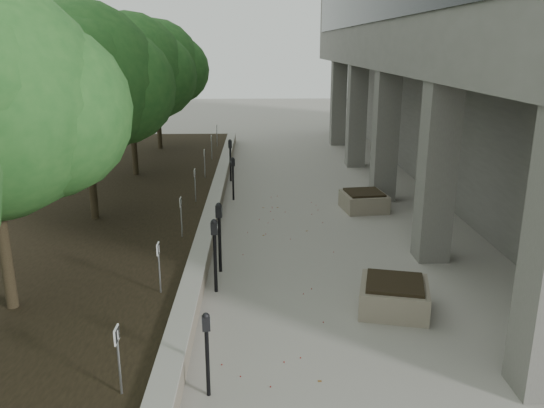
{
  "coord_description": "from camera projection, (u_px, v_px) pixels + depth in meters",
  "views": [
    {
      "loc": [
        -0.57,
        -5.62,
        4.74
      ],
      "look_at": [
        -0.22,
        7.06,
        1.02
      ],
      "focal_mm": 35.92,
      "sensor_mm": 36.0,
      "label": 1
    }
  ],
  "objects": [
    {
      "name": "retaining_wall",
      "position": [
        213.0,
        211.0,
        15.25
      ],
      "size": [
        0.39,
        26.0,
        0.5
      ],
      "primitive_type": null,
      "color": "gray",
      "rests_on": "ground"
    },
    {
      "name": "parking_meter_5",
      "position": [
        230.0,
        160.0,
        19.46
      ],
      "size": [
        0.15,
        0.11,
        1.53
      ],
      "primitive_type": null,
      "rotation": [
        0.0,
        0.0,
        0.01
      ],
      "color": "black",
      "rests_on": "ground"
    },
    {
      "name": "parking_meter_3",
      "position": [
        220.0,
        238.0,
        11.61
      ],
      "size": [
        0.16,
        0.12,
        1.56
      ],
      "primitive_type": null,
      "rotation": [
        0.0,
        0.0,
        -0.08
      ],
      "color": "black",
      "rests_on": "ground"
    },
    {
      "name": "crabapple_tree_5",
      "position": [
        157.0,
        85.0,
        22.99
      ],
      "size": [
        4.6,
        4.0,
        5.44
      ],
      "primitive_type": null,
      "color": "#225721",
      "rests_on": "planting_bed"
    },
    {
      "name": "berry_scatter",
      "position": [
        280.0,
        277.0,
        11.52
      ],
      "size": [
        3.3,
        14.1,
        0.02
      ],
      "primitive_type": null,
      "color": "maroon",
      "rests_on": "ground"
    },
    {
      "name": "parking_meter_4",
      "position": [
        233.0,
        179.0,
        17.1
      ],
      "size": [
        0.16,
        0.14,
        1.38
      ],
      "primitive_type": null,
      "rotation": [
        0.0,
        0.0,
        0.33
      ],
      "color": "black",
      "rests_on": "ground"
    },
    {
      "name": "planter_front",
      "position": [
        394.0,
        295.0,
        10.05
      ],
      "size": [
        1.48,
        1.48,
        0.57
      ],
      "primitive_type": null,
      "rotation": [
        0.0,
        0.0,
        -0.24
      ],
      "color": "gray",
      "rests_on": "ground"
    },
    {
      "name": "parking_sign_4",
      "position": [
        181.0,
        217.0,
        12.66
      ],
      "size": [
        0.04,
        0.22,
        0.96
      ],
      "primitive_type": null,
      "color": "black",
      "rests_on": "planting_bed"
    },
    {
      "name": "planting_bed",
      "position": [
        81.0,
        214.0,
        15.16
      ],
      "size": [
        7.0,
        26.0,
        0.4
      ],
      "primitive_type": "cube",
      "color": "black",
      "rests_on": "ground"
    },
    {
      "name": "parking_sign_5",
      "position": [
        195.0,
        185.0,
        15.54
      ],
      "size": [
        0.04,
        0.22,
        0.96
      ],
      "primitive_type": null,
      "color": "black",
      "rests_on": "planting_bed"
    },
    {
      "name": "parking_sign_8",
      "position": [
        217.0,
        135.0,
        24.17
      ],
      "size": [
        0.04,
        0.22,
        0.96
      ],
      "primitive_type": null,
      "color": "black",
      "rests_on": "planting_bed"
    },
    {
      "name": "crabapple_tree_3",
      "position": [
        85.0,
        113.0,
        13.4
      ],
      "size": [
        4.6,
        4.0,
        5.44
      ],
      "primitive_type": null,
      "color": "#225721",
      "rests_on": "planting_bed"
    },
    {
      "name": "crabapple_tree_4",
      "position": [
        130.0,
        95.0,
        18.2
      ],
      "size": [
        4.6,
        4.0,
        5.44
      ],
      "primitive_type": null,
      "color": "#225721",
      "rests_on": "planting_bed"
    },
    {
      "name": "parking_sign_6",
      "position": [
        205.0,
        163.0,
        18.41
      ],
      "size": [
        0.04,
        0.22,
        0.96
      ],
      "primitive_type": null,
      "color": "black",
      "rests_on": "planting_bed"
    },
    {
      "name": "parking_meter_2",
      "position": [
        215.0,
        256.0,
        10.65
      ],
      "size": [
        0.15,
        0.11,
        1.53
      ],
      "primitive_type": null,
      "rotation": [
        0.0,
        0.0,
        -0.04
      ],
      "color": "black",
      "rests_on": "ground"
    },
    {
      "name": "parking_sign_3",
      "position": [
        159.0,
        268.0,
        9.78
      ],
      "size": [
        0.04,
        0.22,
        0.96
      ],
      "primitive_type": null,
      "color": "black",
      "rests_on": "planting_bed"
    },
    {
      "name": "parking_meter_1",
      "position": [
        207.0,
        355.0,
        7.47
      ],
      "size": [
        0.14,
        0.11,
        1.28
      ],
      "primitive_type": null,
      "rotation": [
        0.0,
        0.0,
        0.15
      ],
      "color": "black",
      "rests_on": "ground"
    },
    {
      "name": "parking_sign_2",
      "position": [
        119.0,
        361.0,
        6.9
      ],
      "size": [
        0.04,
        0.22,
        0.96
      ],
      "primitive_type": null,
      "color": "black",
      "rests_on": "planting_bed"
    },
    {
      "name": "planter_back",
      "position": [
        364.0,
        201.0,
        16.18
      ],
      "size": [
        1.37,
        1.37,
        0.57
      ],
      "primitive_type": null,
      "rotation": [
        0.0,
        0.0,
        0.13
      ],
      "color": "gray",
      "rests_on": "ground"
    },
    {
      "name": "parking_sign_7",
      "position": [
        212.0,
        147.0,
        21.29
      ],
      "size": [
        0.04,
        0.22,
        0.96
      ],
      "primitive_type": null,
      "color": "black",
      "rests_on": "planting_bed"
    }
  ]
}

